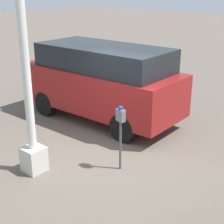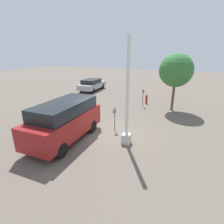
# 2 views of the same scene
# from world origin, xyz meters

# --- Properties ---
(ground_plane) EXTENTS (80.00, 80.00, 0.00)m
(ground_plane) POSITION_xyz_m (0.00, 0.00, 0.00)
(ground_plane) COLOR #60564C
(parking_meter_near) EXTENTS (0.22, 0.15, 1.46)m
(parking_meter_near) POSITION_xyz_m (-0.72, 0.40, 1.08)
(parking_meter_near) COLOR #4C4C4C
(parking_meter_near) RESTS_ON ground
(lamp_post) EXTENTS (0.44, 0.44, 5.43)m
(lamp_post) POSITION_xyz_m (0.64, 1.67, 1.85)
(lamp_post) COLOR beige
(lamp_post) RESTS_ON ground
(parked_van) EXTENTS (4.88, 2.08, 2.19)m
(parked_van) POSITION_xyz_m (1.62, -1.56, 1.19)
(parked_van) COLOR maroon
(parked_van) RESTS_ON ground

